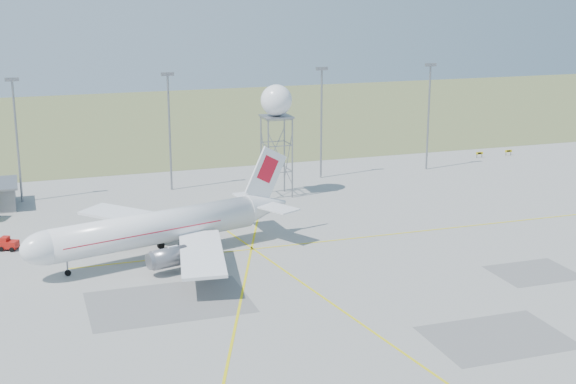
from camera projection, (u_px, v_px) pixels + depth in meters
name	position (u px, v px, depth m)	size (l,w,h in m)	color
ground	(386.00, 331.00, 83.17)	(400.00, 400.00, 0.00)	#A0A09A
grass_strip	(157.00, 121.00, 211.51)	(400.00, 120.00, 0.03)	#596839
mast_a	(16.00, 130.00, 129.77)	(2.20, 0.50, 20.50)	gray
mast_b	(169.00, 122.00, 137.54)	(2.20, 0.50, 20.50)	gray
mast_c	(321.00, 113.00, 146.24)	(2.20, 0.50, 20.50)	gray
mast_d	(429.00, 108.00, 153.07)	(2.20, 0.50, 20.50)	gray
taxi_sign_near	(480.00, 153.00, 166.22)	(1.60, 0.17, 1.20)	black
taxi_sign_far	(509.00, 151.00, 168.39)	(1.60, 0.17, 1.20)	black
airliner_main	(159.00, 228.00, 104.82)	(37.81, 35.90, 13.04)	white
radar_tower	(276.00, 134.00, 134.01)	(5.22, 5.22, 18.91)	gray
baggage_tug	(9.00, 245.00, 108.44)	(2.79, 2.66, 1.83)	#AC120C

